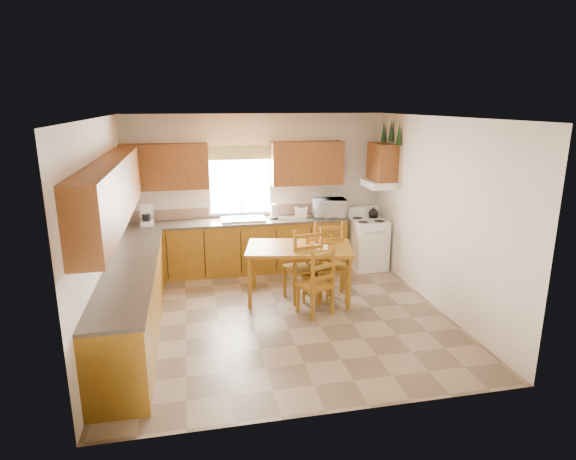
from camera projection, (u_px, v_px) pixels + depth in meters
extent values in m
plane|color=#816D56|center=(282.00, 315.00, 6.72)|extent=(4.50, 4.50, 0.00)
plane|color=brown|center=(281.00, 117.00, 6.03)|extent=(4.50, 4.50, 0.00)
plane|color=silver|center=(103.00, 231.00, 5.93)|extent=(4.50, 4.50, 0.00)
plane|color=silver|center=(437.00, 214.00, 6.82)|extent=(4.50, 4.50, 0.00)
plane|color=silver|center=(257.00, 192.00, 8.50)|extent=(4.50, 4.50, 0.00)
plane|color=silver|center=(330.00, 282.00, 4.25)|extent=(4.50, 4.50, 0.00)
cube|color=#8C5C17|center=(239.00, 247.00, 8.38)|extent=(3.75, 0.60, 0.88)
cube|color=#8C5C17|center=(133.00, 302.00, 6.08)|extent=(0.60, 3.60, 0.88)
cube|color=#4B4238|center=(238.00, 221.00, 8.26)|extent=(3.75, 0.63, 0.04)
cube|color=#4B4238|center=(130.00, 267.00, 5.96)|extent=(0.63, 3.60, 0.04)
cube|color=#8D7158|center=(237.00, 212.00, 8.51)|extent=(3.75, 0.01, 0.18)
cube|color=brown|center=(165.00, 167.00, 7.91)|extent=(1.41, 0.33, 0.75)
cube|color=brown|center=(307.00, 163.00, 8.39)|extent=(1.25, 0.33, 0.75)
cube|color=brown|center=(111.00, 192.00, 5.69)|extent=(0.33, 3.60, 0.75)
cube|color=brown|center=(382.00, 162.00, 8.21)|extent=(0.33, 0.62, 0.62)
cube|color=white|center=(378.00, 184.00, 8.30)|extent=(0.44, 0.62, 0.12)
cube|color=white|center=(240.00, 181.00, 8.37)|extent=(1.13, 0.02, 1.18)
cube|color=white|center=(240.00, 181.00, 8.36)|extent=(1.05, 0.01, 1.10)
cube|color=#517132|center=(240.00, 153.00, 8.21)|extent=(1.19, 0.01, 0.24)
cube|color=silver|center=(243.00, 219.00, 8.27)|extent=(0.75, 0.45, 0.04)
cone|color=#19431F|center=(399.00, 134.00, 7.81)|extent=(0.22, 0.22, 0.36)
cone|color=#19431F|center=(391.00, 131.00, 8.10)|extent=(0.22, 0.22, 0.36)
cone|color=#19431F|center=(383.00, 132.00, 8.41)|extent=(0.22, 0.22, 0.36)
cube|color=white|center=(367.00, 244.00, 8.56)|extent=(0.63, 0.65, 0.87)
cube|color=white|center=(147.00, 216.00, 7.90)|extent=(0.25, 0.27, 0.30)
cylinder|color=white|center=(274.00, 211.00, 8.34)|extent=(0.13, 0.13, 0.26)
cube|color=white|center=(301.00, 213.00, 8.44)|extent=(0.25, 0.19, 0.18)
imported|color=white|center=(329.00, 208.00, 8.50)|extent=(0.57, 0.44, 0.32)
cube|color=#8C5C17|center=(299.00, 273.00, 7.19)|extent=(1.69, 1.19, 0.82)
cube|color=#8C5C17|center=(303.00, 263.00, 7.16)|extent=(0.55, 0.53, 1.13)
cube|color=#8C5C17|center=(315.00, 281.00, 6.66)|extent=(0.53, 0.52, 0.98)
cube|color=#8C5C17|center=(331.00, 262.00, 7.19)|extent=(0.52, 0.50, 1.13)
cube|color=#8C5C17|center=(317.00, 269.00, 7.16)|extent=(0.52, 0.51, 0.96)
cube|color=white|center=(321.00, 247.00, 7.07)|extent=(0.27, 0.31, 0.00)
cube|color=white|center=(294.00, 242.00, 7.11)|extent=(0.09, 0.03, 0.12)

